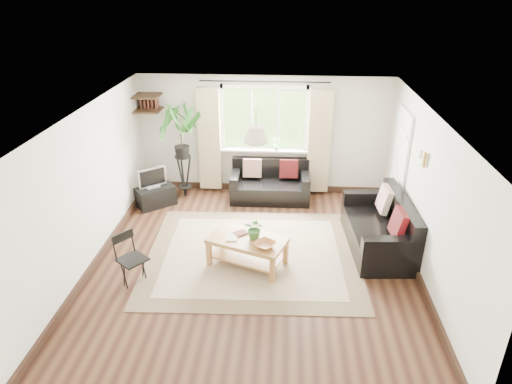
# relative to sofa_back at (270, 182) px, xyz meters

# --- Properties ---
(floor) EXTENTS (5.50, 5.50, 0.00)m
(floor) POSITION_rel_sofa_back_xyz_m (-0.15, -2.30, -0.37)
(floor) COLOR black
(floor) RESTS_ON ground
(ceiling) EXTENTS (5.50, 5.50, 0.00)m
(ceiling) POSITION_rel_sofa_back_xyz_m (-0.15, -2.30, 2.03)
(ceiling) COLOR white
(ceiling) RESTS_ON floor
(wall_back) EXTENTS (5.00, 0.02, 2.40)m
(wall_back) POSITION_rel_sofa_back_xyz_m (-0.15, 0.45, 0.83)
(wall_back) COLOR beige
(wall_back) RESTS_ON floor
(wall_front) EXTENTS (5.00, 0.02, 2.40)m
(wall_front) POSITION_rel_sofa_back_xyz_m (-0.15, -5.05, 0.83)
(wall_front) COLOR beige
(wall_front) RESTS_ON floor
(wall_left) EXTENTS (0.02, 5.50, 2.40)m
(wall_left) POSITION_rel_sofa_back_xyz_m (-2.65, -2.30, 0.83)
(wall_left) COLOR beige
(wall_left) RESTS_ON floor
(wall_right) EXTENTS (0.02, 5.50, 2.40)m
(wall_right) POSITION_rel_sofa_back_xyz_m (2.35, -2.30, 0.83)
(wall_right) COLOR beige
(wall_right) RESTS_ON floor
(rug) EXTENTS (3.49, 3.03, 0.02)m
(rug) POSITION_rel_sofa_back_xyz_m (-0.19, -2.09, -0.36)
(rug) COLOR beige
(rug) RESTS_ON floor
(window) EXTENTS (2.50, 0.16, 2.16)m
(window) POSITION_rel_sofa_back_xyz_m (-0.15, 0.41, 1.18)
(window) COLOR white
(window) RESTS_ON wall_back
(door) EXTENTS (0.06, 0.96, 2.06)m
(door) POSITION_rel_sofa_back_xyz_m (2.32, -0.60, 0.63)
(door) COLOR silver
(door) RESTS_ON wall_right
(corner_shelf) EXTENTS (0.50, 0.50, 0.34)m
(corner_shelf) POSITION_rel_sofa_back_xyz_m (-2.40, 0.20, 1.52)
(corner_shelf) COLOR black
(corner_shelf) RESTS_ON wall_back
(pendant_lamp) EXTENTS (0.36, 0.36, 0.54)m
(pendant_lamp) POSITION_rel_sofa_back_xyz_m (-0.15, -1.90, 1.68)
(pendant_lamp) COLOR beige
(pendant_lamp) RESTS_ON ceiling
(wall_sconce) EXTENTS (0.12, 0.12, 0.28)m
(wall_sconce) POSITION_rel_sofa_back_xyz_m (2.28, -2.00, 1.37)
(wall_sconce) COLOR beige
(wall_sconce) RESTS_ON wall_right
(sofa_back) EXTENTS (1.58, 0.81, 0.74)m
(sofa_back) POSITION_rel_sofa_back_xyz_m (0.00, 0.00, 0.00)
(sofa_back) COLOR black
(sofa_back) RESTS_ON floor
(sofa_right) EXTENTS (1.84, 1.01, 0.84)m
(sofa_right) POSITION_rel_sofa_back_xyz_m (1.85, -1.70, 0.05)
(sofa_right) COLOR black
(sofa_right) RESTS_ON floor
(coffee_table) EXTENTS (1.32, 1.01, 0.48)m
(coffee_table) POSITION_rel_sofa_back_xyz_m (-0.25, -2.36, -0.13)
(coffee_table) COLOR brown
(coffee_table) RESTS_ON floor
(table_plant) EXTENTS (0.37, 0.34, 0.34)m
(table_plant) POSITION_rel_sofa_back_xyz_m (-0.13, -2.35, 0.28)
(table_plant) COLOR #2D5F26
(table_plant) RESTS_ON coffee_table
(bowl) EXTENTS (0.43, 0.43, 0.08)m
(bowl) POSITION_rel_sofa_back_xyz_m (0.03, -2.58, 0.15)
(bowl) COLOR #A16137
(bowl) RESTS_ON coffee_table
(book_a) EXTENTS (0.17, 0.23, 0.02)m
(book_a) POSITION_rel_sofa_back_xyz_m (-0.56, -2.36, 0.12)
(book_a) COLOR silver
(book_a) RESTS_ON coffee_table
(book_b) EXTENTS (0.27, 0.26, 0.02)m
(book_b) POSITION_rel_sofa_back_xyz_m (-0.42, -2.16, 0.12)
(book_b) COLOR #552A22
(book_b) RESTS_ON coffee_table
(tv_stand) EXTENTS (0.82, 0.77, 0.39)m
(tv_stand) POSITION_rel_sofa_back_xyz_m (-2.23, -0.44, -0.17)
(tv_stand) COLOR black
(tv_stand) RESTS_ON floor
(tv) EXTENTS (0.55, 0.49, 0.43)m
(tv) POSITION_rel_sofa_back_xyz_m (-2.26, -0.44, 0.23)
(tv) COLOR #A5A5AA
(tv) RESTS_ON tv_stand
(palm_stand) EXTENTS (0.78, 0.78, 1.91)m
(palm_stand) POSITION_rel_sofa_back_xyz_m (-1.75, 0.02, 0.58)
(palm_stand) COLOR black
(palm_stand) RESTS_ON floor
(folding_chair) EXTENTS (0.56, 0.56, 0.77)m
(folding_chair) POSITION_rel_sofa_back_xyz_m (-1.87, -2.93, 0.02)
(folding_chair) COLOR black
(folding_chair) RESTS_ON floor
(sill_plant) EXTENTS (0.14, 0.10, 0.27)m
(sill_plant) POSITION_rel_sofa_back_xyz_m (0.10, 0.33, 0.70)
(sill_plant) COLOR #2D6023
(sill_plant) RESTS_ON window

